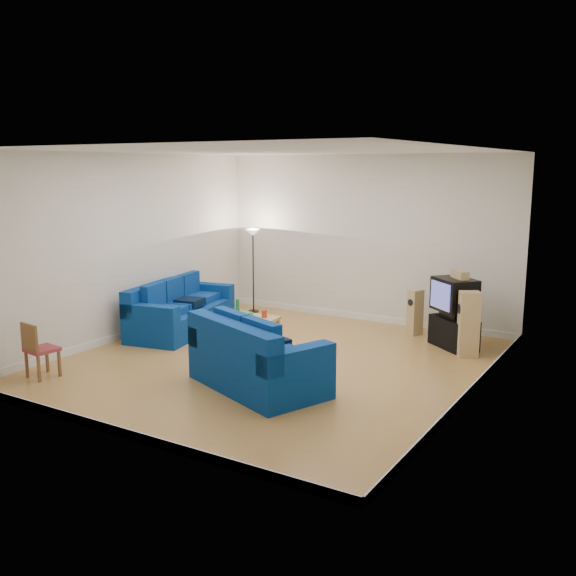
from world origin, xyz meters
The scene contains 16 objects.
room centered at (0.00, 0.00, 1.54)m, with size 6.01×6.51×3.21m.
sofa_three_seat centered at (-2.51, 0.69, 0.34)m, with size 1.46×2.51×0.91m.
sofa_loveseat centered at (0.41, -1.15, 0.37)m, with size 2.20×1.72×0.97m.
coffee_table centered at (-1.18, 0.99, 0.33)m, with size 1.11×0.64×0.39m.
bottle centered at (-1.43, 1.02, 0.52)m, with size 0.06×0.06×0.27m, color #197233.
tissue_box centered at (-1.16, 0.90, 0.43)m, with size 0.23×0.13×0.10m, color green.
red_canister centered at (-0.88, 1.05, 0.45)m, with size 0.09×0.09×0.13m, color red.
remote centered at (-0.79, 0.85, 0.39)m, with size 0.15×0.05×0.02m, color black.
tv_stand centered at (2.11, 2.24, 0.25)m, with size 0.83×0.46×0.51m, color black.
av_receiver centered at (2.14, 2.26, 0.56)m, with size 0.47×0.38×0.11m, color black.
television centered at (2.08, 2.27, 0.89)m, with size 0.88×0.86×0.55m.
centre_speaker centered at (2.15, 2.30, 1.23)m, with size 0.38×0.15×0.13m, color tan.
speaker_left centered at (1.26, 2.70, 0.41)m, with size 0.27×0.30×0.82m.
speaker_right centered at (2.45, 1.86, 0.53)m, with size 0.39×0.36×1.05m.
floor_lamp centered at (-2.24, 2.70, 1.42)m, with size 0.29×0.29×1.72m.
dining_chair centered at (-2.46, -2.38, 0.46)m, with size 0.44×0.44×0.82m.
Camera 1 is at (5.12, -8.01, 2.98)m, focal length 40.00 mm.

